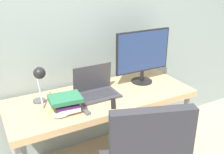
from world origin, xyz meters
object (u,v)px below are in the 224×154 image
object	(u,v)px
book_stack	(65,103)
game_controller	(61,114)
laptop	(96,89)
desk_lamp	(39,79)
monitor	(143,54)

from	to	relation	value
book_stack	game_controller	xyz separation A→B (m)	(-0.06, -0.06, -0.06)
laptop	desk_lamp	bearing A→B (deg)	-179.99
laptop	desk_lamp	world-z (taller)	desk_lamp
desk_lamp	monitor	bearing A→B (deg)	2.91
book_stack	laptop	bearing A→B (deg)	24.41
book_stack	game_controller	distance (m)	0.10
book_stack	monitor	bearing A→B (deg)	13.31
laptop	book_stack	size ratio (longest dim) A/B	1.41
book_stack	game_controller	world-z (taller)	book_stack
monitor	desk_lamp	bearing A→B (deg)	-177.09
laptop	game_controller	world-z (taller)	laptop
monitor	desk_lamp	world-z (taller)	monitor
laptop	book_stack	distance (m)	0.38
laptop	desk_lamp	xyz separation A→B (m)	(-0.50, -0.00, 0.20)
monitor	book_stack	bearing A→B (deg)	-166.69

